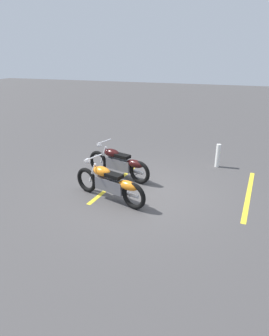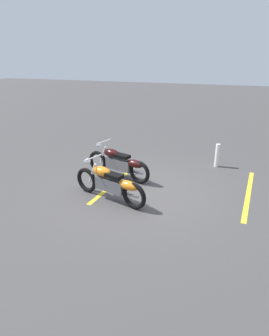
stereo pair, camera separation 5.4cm
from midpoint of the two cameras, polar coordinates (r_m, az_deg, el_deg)
name	(u,v)px [view 2 (the right image)]	position (r m, az deg, el deg)	size (l,w,h in m)	color
ground_plane	(140,191)	(8.02, 0.88, -4.47)	(60.00, 60.00, 0.00)	#474444
motorcycle_bright_foreground	(111,183)	(7.38, -4.79, -2.95)	(2.16, 0.85, 1.04)	black
motorcycle_dark_foreground	(119,163)	(8.72, -3.13, 0.97)	(2.17, 0.81, 1.04)	black
bollard_post	(217,155)	(9.96, 15.39, 2.33)	(0.14, 0.14, 0.76)	white
parking_stripe_near	(117,181)	(8.67, -3.47, -2.42)	(3.20, 0.12, 0.01)	yellow
parking_stripe_mid	(248,194)	(8.42, 20.78, -4.61)	(3.20, 0.12, 0.01)	yellow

